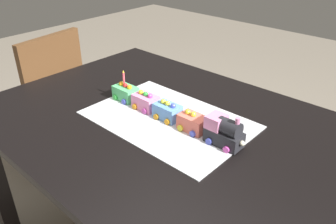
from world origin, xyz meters
TOP-DOWN VIEW (x-y plane):
  - dining_table at (0.00, 0.00)m, footprint 1.40×1.00m
  - chair at (1.03, -0.06)m, footprint 0.46×0.46m
  - cake_board at (-0.01, -0.01)m, footprint 0.60×0.40m
  - cake_locomotive at (-0.25, -0.01)m, footprint 0.14×0.08m
  - cake_car_tanker_coral at (-0.12, -0.01)m, footprint 0.10×0.08m
  - cake_car_flatbed_sky_blue at (-0.00, -0.01)m, footprint 0.10×0.08m
  - cake_car_caboose_bubblegum at (0.11, -0.01)m, footprint 0.10×0.08m
  - cake_car_gondola_mint_green at (0.23, -0.01)m, footprint 0.10×0.08m
  - birthday_candle at (0.24, -0.01)m, footprint 0.01×0.01m

SIDE VIEW (x-z plane):
  - chair at x=1.03m, z-range 0.04..0.90m
  - dining_table at x=0.00m, z-range 0.26..1.00m
  - cake_board at x=-0.01m, z-range 0.74..0.74m
  - cake_car_tanker_coral at x=-0.12m, z-range 0.74..0.81m
  - cake_car_flatbed_sky_blue at x=0.00m, z-range 0.74..0.81m
  - cake_car_caboose_bubblegum at x=0.11m, z-range 0.74..0.81m
  - cake_car_gondola_mint_green at x=0.23m, z-range 0.74..0.81m
  - cake_locomotive at x=-0.25m, z-range 0.73..0.85m
  - birthday_candle at x=0.24m, z-range 0.81..0.87m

